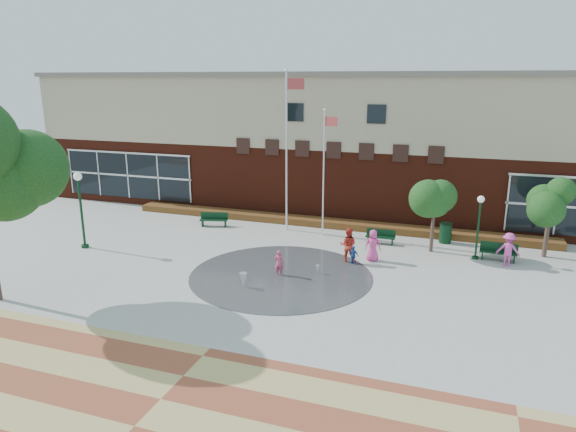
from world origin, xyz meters
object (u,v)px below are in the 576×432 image
(flagpole_right, at_px, (324,167))
(child_splash, at_px, (279,263))
(trash_can, at_px, (445,233))
(flagpole_left, at_px, (287,143))
(bench_left, at_px, (214,222))

(flagpole_right, bearing_deg, child_splash, -75.69)
(trash_can, height_order, child_splash, child_splash)
(flagpole_left, xyz_separation_m, trash_can, (9.05, 0.48, -4.61))
(flagpole_right, xyz_separation_m, child_splash, (-0.25, -6.72, -3.41))
(bench_left, xyz_separation_m, child_splash, (6.56, -6.29, 0.34))
(flagpole_left, relative_size, child_splash, 7.63)
(flagpole_left, relative_size, bench_left, 5.32)
(flagpole_right, xyz_separation_m, trash_can, (6.74, 0.83, -3.44))
(flagpole_right, bearing_deg, trash_can, 23.53)
(bench_left, bearing_deg, flagpole_right, -12.37)
(flagpole_right, height_order, child_splash, flagpole_right)
(flagpole_left, xyz_separation_m, child_splash, (2.06, -7.07, -4.58))
(trash_can, xyz_separation_m, child_splash, (-6.99, -7.55, 0.03))
(flagpole_left, distance_m, child_splash, 8.67)
(bench_left, height_order, trash_can, trash_can)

